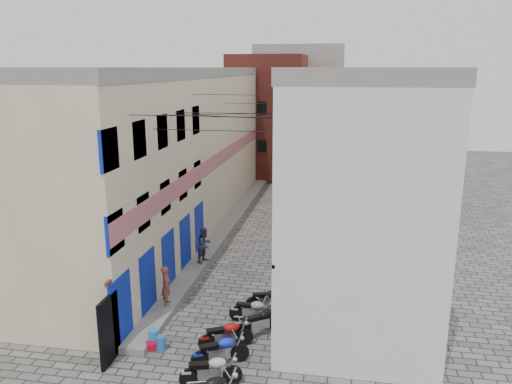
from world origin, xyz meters
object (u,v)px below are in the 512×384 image
Objects in this scene: motorcycle_e at (261,321)px; water_jug_far at (154,337)px; person_b at (205,245)px; motorcycle_b at (211,369)px; motorcycle_d at (226,334)px; red_crate at (152,346)px; motorcycle_g at (268,298)px; motorcycle_c at (220,349)px; motorcycle_f at (253,309)px; person_a at (166,285)px; water_jug_near at (161,343)px.

water_jug_far is (-3.39, -1.26, -0.27)m from motorcycle_e.
motorcycle_b is at bearing -141.55° from person_b.
motorcycle_d reaches higher than red_crate.
motorcycle_g is at bearing 42.93° from water_jug_far.
motorcycle_c is at bearing -11.17° from red_crate.
motorcycle_f is 1.01× the size of motorcycle_g.
motorcycle_g is (0.89, 3.84, -0.05)m from motorcycle_c.
motorcycle_f is (0.50, 3.90, -0.03)m from motorcycle_b.
person_a is 0.93× the size of person_b.
water_jug_near reaches higher than red_crate.
motorcycle_b reaches higher than red_crate.
motorcycle_f is 3.77m from red_crate.
water_jug_near is (-2.59, -2.37, -0.25)m from motorcycle_f.
motorcycle_d is at bearing 13.31° from water_jug_near.
motorcycle_f is 4.28× the size of red_crate.
motorcycle_g is 4.58m from water_jug_far.
motorcycle_d is (-0.06, 0.96, -0.00)m from motorcycle_c.
person_b is 3.29× the size of water_jug_near.
water_jug_far is at bearing -143.25° from motorcycle_b.
motorcycle_g is 3.87m from person_a.
water_jug_near is (-2.05, -0.48, -0.28)m from motorcycle_d.
motorcycle_c is 2.18m from water_jug_near.
motorcycle_b is 2.01m from motorcycle_d.
motorcycle_f is at bearing 35.77° from water_jug_far.
motorcycle_b is 2.88m from red_crate.
person_a is at bearing 99.65° from red_crate.
red_crate is (-2.37, -0.48, -0.41)m from motorcycle_d.
motorcycle_d is at bearing 11.56° from red_crate.
person_a reaches higher than motorcycle_d.
motorcycle_b is 3.68× the size of water_jug_near.
person_b reaches higher than motorcycle_g.
motorcycle_c reaches higher than motorcycle_b.
red_crate is (-3.31, -3.37, -0.37)m from motorcycle_g.
motorcycle_c is 3.35× the size of water_jug_far.
person_b is 2.96× the size of water_jug_far.
motorcycle_d is at bearing 164.00° from motorcycle_b.
motorcycle_e is 1.10× the size of motorcycle_g.
motorcycle_g is (0.40, 0.99, -0.01)m from motorcycle_f.
motorcycle_c is 1.09× the size of motorcycle_g.
motorcycle_f is 1.13× the size of person_a.
motorcycle_d is 4.59× the size of red_crate.
water_jug_far is (-2.46, 0.73, -0.26)m from motorcycle_c.
motorcycle_f is 3.11× the size of water_jug_far.
red_crate is at bearing 175.50° from person_a.
water_jug_far reaches higher than red_crate.
motorcycle_g is 4.51m from water_jug_near.
water_jug_near is at bearing -47.23° from motorcycle_f.
motorcycle_e is at bearing -121.34° from person_a.
water_jug_far is at bearing 144.68° from water_jug_near.
person_b is at bearing 94.35° from water_jug_near.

